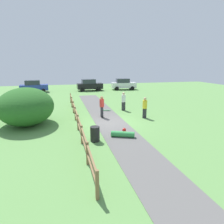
{
  "coord_description": "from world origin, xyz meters",
  "views": [
    {
      "loc": [
        -3.59,
        -15.06,
        4.56
      ],
      "look_at": [
        -0.03,
        -0.71,
        1.0
      ],
      "focal_mm": 32.82,
      "sensor_mm": 36.0,
      "label": 1
    }
  ],
  "objects": [
    {
      "name": "skater_riding",
      "position": [
        -0.34,
        1.63,
        1.04
      ],
      "size": [
        0.4,
        0.81,
        1.82
      ],
      "color": "black",
      "rests_on": "asphalt_path"
    },
    {
      "name": "bystander_yellow",
      "position": [
        3.13,
        0.58,
        0.98
      ],
      "size": [
        0.51,
        0.51,
        1.77
      ],
      "color": "#2D2D33",
      "rests_on": "ground_plane"
    },
    {
      "name": "trash_bin",
      "position": [
        -1.8,
        -3.65,
        0.45
      ],
      "size": [
        0.56,
        0.56,
        0.9
      ],
      "primitive_type": "cylinder",
      "color": "black",
      "rests_on": "ground_plane"
    },
    {
      "name": "parked_car_blue",
      "position": [
        -7.79,
        19.22,
        0.96
      ],
      "size": [
        4.31,
        2.24,
        1.92
      ],
      "color": "#283D99",
      "rests_on": "ground_plane"
    },
    {
      "name": "bystander_white",
      "position": [
        2.24,
        3.73,
        0.99
      ],
      "size": [
        0.5,
        0.5,
        1.8
      ],
      "color": "#2D2D33",
      "rests_on": "ground_plane"
    },
    {
      "name": "ground_plane",
      "position": [
        0.0,
        0.0,
        0.0
      ],
      "size": [
        60.0,
        60.0,
        0.0
      ],
      "primitive_type": "plane",
      "color": "#60934C"
    },
    {
      "name": "bush_large",
      "position": [
        -6.23,
        0.95,
        1.4
      ],
      "size": [
        4.05,
        4.86,
        2.8
      ],
      "primitive_type": "ellipsoid",
      "color": "#286023",
      "rests_on": "ground_plane"
    },
    {
      "name": "skateboard_loose",
      "position": [
        0.55,
        3.87,
        0.09
      ],
      "size": [
        0.82,
        0.41,
        0.08
      ],
      "color": "#338C4C",
      "rests_on": "asphalt_path"
    },
    {
      "name": "parked_car_black",
      "position": [
        1.03,
        19.23,
        0.96
      ],
      "size": [
        4.27,
        2.14,
        1.92
      ],
      "color": "black",
      "rests_on": "ground_plane"
    },
    {
      "name": "parked_car_white",
      "position": [
        6.99,
        19.23,
        0.96
      ],
      "size": [
        4.33,
        2.29,
        1.92
      ],
      "color": "silver",
      "rests_on": "ground_plane"
    },
    {
      "name": "skater_fallen",
      "position": [
        0.02,
        -3.37,
        0.2
      ],
      "size": [
        1.49,
        1.37,
        0.36
      ],
      "color": "green",
      "rests_on": "asphalt_path"
    },
    {
      "name": "asphalt_path",
      "position": [
        0.0,
        0.0,
        0.01
      ],
      "size": [
        2.4,
        28.0,
        0.02
      ],
      "primitive_type": "cube",
      "color": "#605E5B",
      "rests_on": "ground_plane"
    },
    {
      "name": "wooden_fence",
      "position": [
        -2.6,
        0.0,
        0.67
      ],
      "size": [
        0.12,
        18.12,
        1.1
      ],
      "color": "olive",
      "rests_on": "ground_plane"
    }
  ]
}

